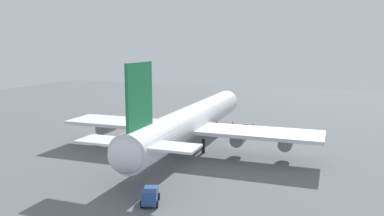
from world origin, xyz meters
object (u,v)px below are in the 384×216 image
cargo_airplane (192,121)px  baggage_tug (250,128)px  safety_cone_nose (232,123)px  maintenance_van (150,195)px

cargo_airplane → baggage_tug: bearing=-25.1°
cargo_airplane → safety_cone_nose: bearing=-3.9°
cargo_airplane → safety_cone_nose: cargo_airplane is taller
maintenance_van → cargo_airplane: bearing=8.8°
cargo_airplane → safety_cone_nose: (28.25, -1.93, -5.59)m
maintenance_van → baggage_tug: baggage_tug is taller
maintenance_van → safety_cone_nose: (58.06, 2.68, -0.86)m
cargo_airplane → baggage_tug: (18.87, -8.84, -4.78)m
cargo_airplane → baggage_tug: size_ratio=14.24×
cargo_airplane → maintenance_van: 30.53m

